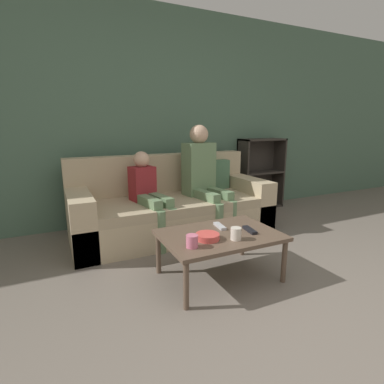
{
  "coord_description": "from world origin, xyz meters",
  "views": [
    {
      "loc": [
        -1.32,
        -0.97,
        1.22
      ],
      "look_at": [
        -0.16,
        1.49,
        0.6
      ],
      "focal_mm": 28.0,
      "sensor_mm": 36.0,
      "label": 1
    }
  ],
  "objects_px": {
    "couch": "(172,208)",
    "coffee_table": "(220,238)",
    "bookshelf": "(257,180)",
    "person_child": "(149,192)",
    "cup_far": "(236,234)",
    "person_adult": "(203,172)",
    "tv_remote_1": "(250,230)",
    "snack_bowl": "(208,237)",
    "tv_remote_0": "(220,226)",
    "cup_near": "(192,241)"
  },
  "relations": [
    {
      "from": "person_adult",
      "to": "snack_bowl",
      "type": "distance_m",
      "value": 1.28
    },
    {
      "from": "coffee_table",
      "to": "tv_remote_1",
      "type": "distance_m",
      "value": 0.25
    },
    {
      "from": "cup_far",
      "to": "snack_bowl",
      "type": "height_order",
      "value": "cup_far"
    },
    {
      "from": "couch",
      "to": "cup_far",
      "type": "distance_m",
      "value": 1.31
    },
    {
      "from": "cup_near",
      "to": "cup_far",
      "type": "bearing_deg",
      "value": -1.68
    },
    {
      "from": "tv_remote_0",
      "to": "tv_remote_1",
      "type": "bearing_deg",
      "value": -39.83
    },
    {
      "from": "cup_near",
      "to": "cup_far",
      "type": "distance_m",
      "value": 0.36
    },
    {
      "from": "tv_remote_1",
      "to": "tv_remote_0",
      "type": "bearing_deg",
      "value": 140.7
    },
    {
      "from": "coffee_table",
      "to": "person_child",
      "type": "xyz_separation_m",
      "value": [
        -0.26,
        1.0,
        0.19
      ]
    },
    {
      "from": "tv_remote_1",
      "to": "person_child",
      "type": "bearing_deg",
      "value": 123.02
    },
    {
      "from": "person_adult",
      "to": "tv_remote_1",
      "type": "relative_size",
      "value": 6.92
    },
    {
      "from": "couch",
      "to": "tv_remote_0",
      "type": "height_order",
      "value": "couch"
    },
    {
      "from": "coffee_table",
      "to": "cup_far",
      "type": "relative_size",
      "value": 9.82
    },
    {
      "from": "cup_near",
      "to": "tv_remote_1",
      "type": "bearing_deg",
      "value": 9.33
    },
    {
      "from": "tv_remote_0",
      "to": "snack_bowl",
      "type": "relative_size",
      "value": 0.98
    },
    {
      "from": "couch",
      "to": "coffee_table",
      "type": "relative_size",
      "value": 2.37
    },
    {
      "from": "cup_near",
      "to": "snack_bowl",
      "type": "bearing_deg",
      "value": 26.12
    },
    {
      "from": "couch",
      "to": "person_adult",
      "type": "distance_m",
      "value": 0.54
    },
    {
      "from": "tv_remote_1",
      "to": "couch",
      "type": "bearing_deg",
      "value": 107.21
    },
    {
      "from": "tv_remote_0",
      "to": "snack_bowl",
      "type": "xyz_separation_m",
      "value": [
        -0.22,
        -0.19,
        0.01
      ]
    },
    {
      "from": "person_child",
      "to": "cup_near",
      "type": "bearing_deg",
      "value": -103.71
    },
    {
      "from": "person_adult",
      "to": "snack_bowl",
      "type": "relative_size",
      "value": 6.77
    },
    {
      "from": "person_adult",
      "to": "person_child",
      "type": "distance_m",
      "value": 0.67
    },
    {
      "from": "person_adult",
      "to": "coffee_table",
      "type": "bearing_deg",
      "value": -120.46
    },
    {
      "from": "bookshelf",
      "to": "snack_bowl",
      "type": "relative_size",
      "value": 5.66
    },
    {
      "from": "tv_remote_0",
      "to": "tv_remote_1",
      "type": "distance_m",
      "value": 0.25
    },
    {
      "from": "tv_remote_1",
      "to": "snack_bowl",
      "type": "xyz_separation_m",
      "value": [
        -0.39,
        -0.01,
        0.01
      ]
    },
    {
      "from": "bookshelf",
      "to": "snack_bowl",
      "type": "bearing_deg",
      "value": -135.88
    },
    {
      "from": "bookshelf",
      "to": "cup_near",
      "type": "height_order",
      "value": "bookshelf"
    },
    {
      "from": "person_adult",
      "to": "snack_bowl",
      "type": "bearing_deg",
      "value": -125.74
    },
    {
      "from": "person_child",
      "to": "cup_near",
      "type": "xyz_separation_m",
      "value": [
        -0.05,
        -1.15,
        -0.11
      ]
    },
    {
      "from": "person_child",
      "to": "cup_far",
      "type": "height_order",
      "value": "person_child"
    },
    {
      "from": "cup_near",
      "to": "tv_remote_1",
      "type": "height_order",
      "value": "cup_near"
    },
    {
      "from": "cup_near",
      "to": "couch",
      "type": "bearing_deg",
      "value": 74.7
    },
    {
      "from": "cup_near",
      "to": "tv_remote_0",
      "type": "height_order",
      "value": "cup_near"
    },
    {
      "from": "coffee_table",
      "to": "cup_far",
      "type": "bearing_deg",
      "value": -75.86
    },
    {
      "from": "person_adult",
      "to": "person_child",
      "type": "height_order",
      "value": "person_adult"
    },
    {
      "from": "tv_remote_0",
      "to": "snack_bowl",
      "type": "bearing_deg",
      "value": -131.6
    },
    {
      "from": "person_adult",
      "to": "person_child",
      "type": "xyz_separation_m",
      "value": [
        -0.65,
        -0.05,
        -0.16
      ]
    },
    {
      "from": "couch",
      "to": "person_child",
      "type": "distance_m",
      "value": 0.41
    },
    {
      "from": "couch",
      "to": "bookshelf",
      "type": "height_order",
      "value": "bookshelf"
    },
    {
      "from": "person_child",
      "to": "bookshelf",
      "type": "bearing_deg",
      "value": 6.99
    },
    {
      "from": "cup_near",
      "to": "person_adult",
      "type": "bearing_deg",
      "value": 59.64
    },
    {
      "from": "couch",
      "to": "person_child",
      "type": "height_order",
      "value": "person_child"
    },
    {
      "from": "bookshelf",
      "to": "person_adult",
      "type": "bearing_deg",
      "value": -155.04
    },
    {
      "from": "bookshelf",
      "to": "person_child",
      "type": "height_order",
      "value": "bookshelf"
    },
    {
      "from": "couch",
      "to": "bookshelf",
      "type": "distance_m",
      "value": 1.62
    },
    {
      "from": "person_child",
      "to": "cup_far",
      "type": "bearing_deg",
      "value": -86.53
    },
    {
      "from": "couch",
      "to": "person_adult",
      "type": "height_order",
      "value": "person_adult"
    },
    {
      "from": "couch",
      "to": "tv_remote_0",
      "type": "xyz_separation_m",
      "value": [
        0.03,
        -1.02,
        0.1
      ]
    }
  ]
}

